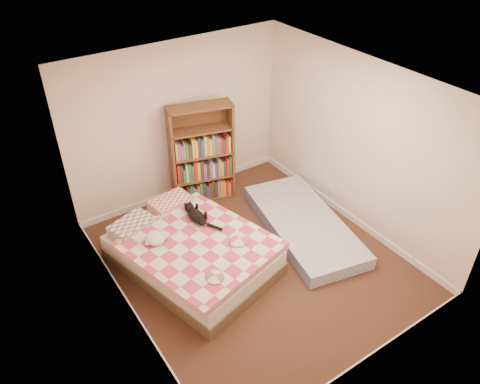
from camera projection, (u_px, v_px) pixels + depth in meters
room at (255, 188)px, 5.71m from camera, size 3.51×4.01×2.51m
bed at (191, 251)px, 6.18m from camera, size 1.92×2.37×0.55m
bookshelf at (202, 166)px, 7.30m from camera, size 1.05×0.57×1.61m
floor_mattress at (304, 225)px, 6.87m from camera, size 1.42×2.34×0.20m
black_cat at (196, 215)px, 6.30m from camera, size 0.22×0.69×0.16m
white_dog at (156, 238)px, 5.91m from camera, size 0.36×0.37×0.13m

